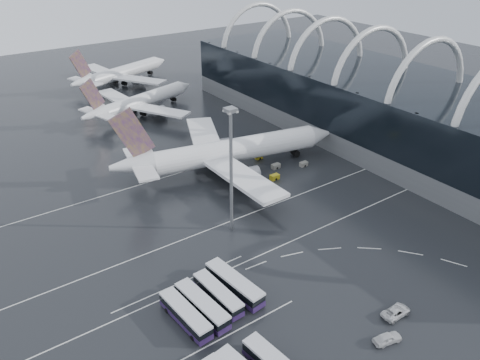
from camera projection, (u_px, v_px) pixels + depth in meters
ground at (279, 240)px, 101.19m from camera, size 420.00×420.00×0.00m
terminal at (396, 110)px, 141.34m from camera, size 42.00×160.00×34.90m
lane_marking_near at (285, 244)px, 99.75m from camera, size 120.00×0.25×0.01m
lane_marking_mid at (246, 215)px, 109.81m from camera, size 120.00×0.25×0.01m
lane_marking_far at (187, 170)px, 129.92m from camera, size 120.00×0.25×0.01m
bus_bay_line_south at (228, 335)px, 77.57m from camera, size 28.00×0.25×0.01m
bus_bay_line_north at (181, 283)px, 89.06m from camera, size 28.00×0.25×0.01m
airliner_main at (225, 152)px, 127.46m from camera, size 64.21×55.44×21.85m
airliner_gate_b at (139, 102)px, 167.05m from camera, size 49.08×43.55×17.36m
airliner_gate_c at (120, 73)px, 198.56m from camera, size 50.21×45.75×18.39m
bus_row_near_a at (185, 315)px, 79.35m from camera, size 3.71×12.65×3.07m
bus_row_near_b at (202, 306)px, 81.23m from camera, size 3.99×13.07×3.17m
bus_row_near_c at (218, 294)px, 83.88m from camera, size 3.37×12.26×2.99m
bus_row_near_d at (234, 284)px, 86.01m from camera, size 4.44×13.81×3.34m
van_curve_a at (396, 312)px, 81.26m from camera, size 5.74×2.73×1.58m
van_curve_b at (387, 338)px, 75.99m from camera, size 5.27×3.06×1.69m
floodlight_mast at (231, 157)px, 96.23m from camera, size 2.19×2.19×28.55m
gse_cart_belly_a at (275, 177)px, 125.05m from camera, size 2.49×1.47×1.36m
gse_cart_belly_b at (276, 166)px, 130.76m from camera, size 2.43×1.43×1.32m
gse_cart_belly_d at (304, 164)px, 131.99m from camera, size 2.30×1.36×1.25m
gse_cart_belly_e at (259, 157)px, 136.13m from camera, size 2.13×1.26×1.16m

